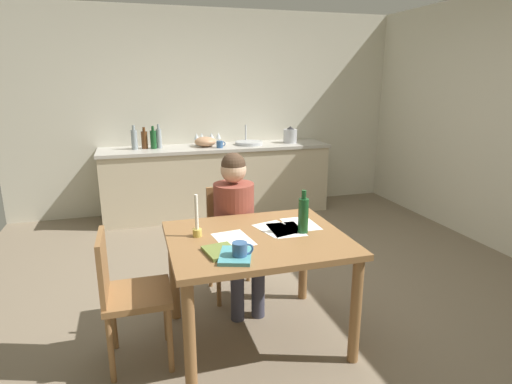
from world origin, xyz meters
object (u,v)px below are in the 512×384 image
Objects in this scene: person_seated at (236,219)px; chair_side_empty at (127,292)px; wine_glass_by_kettle at (212,136)px; book_magazine at (221,251)px; wine_bottle_on_table at (303,215)px; stovetop_kettle at (290,135)px; bottle_vinegar at (144,140)px; candlestick at (197,225)px; bottle_sauce at (159,138)px; bottle_oil at (134,139)px; bottle_wine_red at (153,139)px; wine_glass_near_sink at (218,136)px; mixing_bowl at (205,142)px; book_cookery at (235,256)px; chair_at_table at (232,235)px; sink_unit at (249,143)px; coffee_mug at (240,251)px; wine_glass_back_right at (197,137)px; dining_table at (257,252)px; teacup_on_counter at (220,144)px; wine_glass_back_left at (202,137)px.

chair_side_empty is at bearing -144.84° from person_seated.
book_magazine is at bearing -99.82° from wine_glass_by_kettle.
wine_bottle_on_table is 3.00m from stovetop_kettle.
bottle_vinegar is at bearing 85.14° from chair_side_empty.
bottle_vinegar is (-0.59, 2.30, 0.33)m from person_seated.
wine_glass_by_kettle is at bearing 77.41° from candlestick.
bottle_vinegar is 0.18m from bottle_sauce.
bottle_oil is 0.98m from wine_glass_by_kettle.
bottle_wine_red is 0.94× the size of bottle_sauce.
wine_glass_by_kettle is at bearing 6.61° from bottle_vinegar.
candlestick is (-0.37, -0.45, 0.15)m from person_seated.
person_seated is 2.45m from wine_glass_near_sink.
wine_bottle_on_table is at bearing -86.76° from mixing_bowl.
book_cookery reaches higher than book_magazine.
chair_at_table is 2.29m from bottle_vinegar.
wine_glass_near_sink is at bearing 7.61° from bottle_sauce.
candlestick is 3.19m from stovetop_kettle.
sink_unit is 1.32m from bottle_vinegar.
mixing_bowl is at bearing 83.66° from coffee_mug.
chair_side_empty is 3.46× the size of book_cookery.
bottle_vinegar is 1.72× the size of wine_glass_by_kettle.
bottle_oil is 1.07× the size of mixing_bowl.
wine_glass_by_kettle is (0.64, 2.85, 0.18)m from candlestick.
chair_side_empty is at bearing -106.82° from wine_glass_back_right.
bottle_oil is 1.11× the size of bottle_vinegar.
person_seated reaches higher than chair_at_table.
mixing_bowl is (0.53, 2.70, 0.13)m from candlestick.
chair_side_empty is at bearing -178.68° from dining_table.
wine_glass_by_kettle is (0.55, 3.16, 0.25)m from book_magazine.
stovetop_kettle is (1.52, 3.10, 0.24)m from book_cookery.
bottle_wine_red is (-0.20, 3.04, 0.26)m from book_magazine.
candlestick is 0.70m from wine_bottle_on_table.
chair_side_empty is 2.97× the size of wine_bottle_on_table.
bottle_oil is at bearing -176.97° from bottle_sauce.
wine_glass_back_right reaches higher than chair_at_table.
dining_table is at bearing 58.12° from coffee_mug.
mixing_bowl reaches higher than teacup_on_counter.
stovetop_kettle is (0.99, 2.83, 0.13)m from wine_bottle_on_table.
person_seated reaches higher than bottle_oil.
chair_at_table is 3.12× the size of candlestick.
wine_glass_by_kettle is 0.13m from wine_glass_back_left.
bottle_oil reaches higher than wine_bottle_on_table.
bottle_sauce is at bearing 20.63° from bottle_wine_red.
bottle_wine_red reaches higher than dining_table.
bottle_vinegar is at bearing -171.45° from wine_glass_back_right.
candlestick is at bearing -101.05° from mixing_bowl.
wine_glass_back_right reaches higher than candlestick.
book_cookery is at bearing -94.97° from wine_glass_back_right.
mixing_bowl is at bearing -82.44° from wine_glass_back_left.
wine_glass_back_left reaches higher than coffee_mug.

